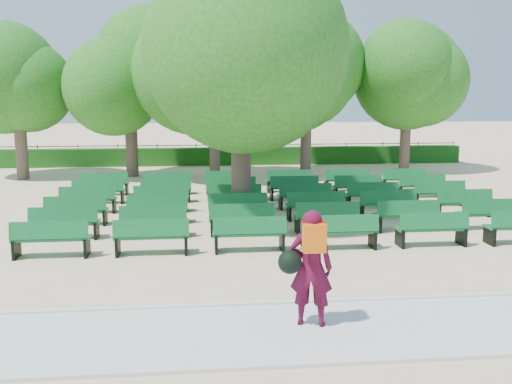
# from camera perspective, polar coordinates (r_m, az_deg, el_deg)

# --- Properties ---
(ground) EXTENTS (120.00, 120.00, 0.00)m
(ground) POSITION_cam_1_polar(r_m,az_deg,el_deg) (15.86, -2.32, -3.35)
(ground) COLOR #D8B78F
(paving) EXTENTS (30.00, 2.20, 0.06)m
(paving) POSITION_cam_1_polar(r_m,az_deg,el_deg) (8.82, 0.85, -13.98)
(paving) COLOR silver
(paving) RESTS_ON ground
(curb) EXTENTS (30.00, 0.12, 0.10)m
(curb) POSITION_cam_1_polar(r_m,az_deg,el_deg) (9.87, 0.05, -11.22)
(curb) COLOR silver
(curb) RESTS_ON ground
(hedge) EXTENTS (26.00, 0.70, 0.90)m
(hedge) POSITION_cam_1_polar(r_m,az_deg,el_deg) (29.60, -4.06, 3.58)
(hedge) COLOR #185014
(hedge) RESTS_ON ground
(fence) EXTENTS (26.00, 0.10, 1.02)m
(fence) POSITION_cam_1_polar(r_m,az_deg,el_deg) (30.05, -4.07, 2.81)
(fence) COLOR black
(fence) RESTS_ON ground
(tree_line) EXTENTS (21.80, 6.80, 7.04)m
(tree_line) POSITION_cam_1_polar(r_m,az_deg,el_deg) (25.69, -3.74, 1.65)
(tree_line) COLOR #286F1D
(tree_line) RESTS_ON ground
(bench_array) EXTENTS (1.69, 0.56, 1.06)m
(bench_array) POSITION_cam_1_polar(r_m,az_deg,el_deg) (17.25, 1.62, -1.99)
(bench_array) COLOR #105E29
(bench_array) RESTS_ON ground
(tree_among) EXTENTS (5.35, 5.35, 7.19)m
(tree_among) POSITION_cam_1_polar(r_m,az_deg,el_deg) (16.24, -1.55, 13.86)
(tree_among) COLOR brown
(tree_among) RESTS_ON ground
(person) EXTENTS (0.89, 0.59, 1.81)m
(person) POSITION_cam_1_polar(r_m,az_deg,el_deg) (8.78, 5.37, -7.41)
(person) COLOR #460A21
(person) RESTS_ON ground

